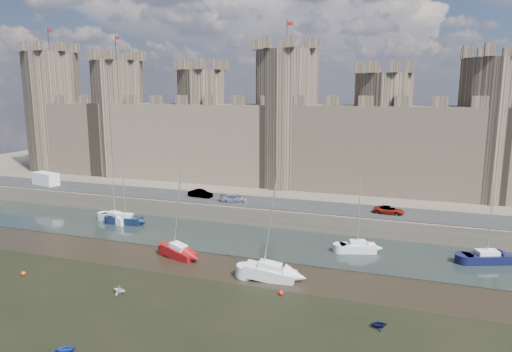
{
  "coord_description": "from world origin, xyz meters",
  "views": [
    {
      "loc": [
        23.36,
        -28.2,
        18.6
      ],
      "look_at": [
        5.68,
        22.0,
        8.81
      ],
      "focal_mm": 32.0,
      "sensor_mm": 36.0,
      "label": 1
    }
  ],
  "objects_px": {
    "car_0": "(49,181)",
    "dinghy_1": "(65,349)",
    "sailboat_1": "(125,219)",
    "sailboat_2": "(358,247)",
    "sailboat_3": "(487,257)",
    "car_2": "(235,198)",
    "van": "(46,179)",
    "car_1": "(200,194)",
    "sailboat_4": "(179,251)",
    "sailboat_0": "(115,217)",
    "car_3": "(389,210)",
    "sailboat_5": "(270,272)"
  },
  "relations": [
    {
      "from": "car_1",
      "to": "sailboat_2",
      "type": "xyz_separation_m",
      "value": [
        25.31,
        -9.97,
        -2.39
      ]
    },
    {
      "from": "car_1",
      "to": "sailboat_2",
      "type": "relative_size",
      "value": 0.43
    },
    {
      "from": "van",
      "to": "sailboat_5",
      "type": "distance_m",
      "value": 51.98
    },
    {
      "from": "sailboat_4",
      "to": "sailboat_5",
      "type": "distance_m",
      "value": 11.96
    },
    {
      "from": "car_3",
      "to": "dinghy_1",
      "type": "height_order",
      "value": "car_3"
    },
    {
      "from": "sailboat_3",
      "to": "sailboat_4",
      "type": "height_order",
      "value": "sailboat_4"
    },
    {
      "from": "car_1",
      "to": "sailboat_1",
      "type": "distance_m",
      "value": 11.98
    },
    {
      "from": "car_2",
      "to": "sailboat_2",
      "type": "distance_m",
      "value": 21.24
    },
    {
      "from": "sailboat_3",
      "to": "sailboat_4",
      "type": "distance_m",
      "value": 34.34
    },
    {
      "from": "car_1",
      "to": "sailboat_0",
      "type": "xyz_separation_m",
      "value": [
        -9.44,
        -8.78,
        -2.4
      ]
    },
    {
      "from": "sailboat_3",
      "to": "sailboat_2",
      "type": "bearing_deg",
      "value": 163.97
    },
    {
      "from": "van",
      "to": "dinghy_1",
      "type": "distance_m",
      "value": 53.66
    },
    {
      "from": "sailboat_1",
      "to": "dinghy_1",
      "type": "height_order",
      "value": "sailboat_1"
    },
    {
      "from": "van",
      "to": "sailboat_3",
      "type": "distance_m",
      "value": 69.52
    },
    {
      "from": "sailboat_3",
      "to": "dinghy_1",
      "type": "xyz_separation_m",
      "value": [
        -31.15,
        -29.72,
        -0.33
      ]
    },
    {
      "from": "car_0",
      "to": "sailboat_5",
      "type": "height_order",
      "value": "sailboat_5"
    },
    {
      "from": "car_2",
      "to": "dinghy_1",
      "type": "relative_size",
      "value": 2.83
    },
    {
      "from": "car_3",
      "to": "sailboat_2",
      "type": "xyz_separation_m",
      "value": [
        -2.87,
        -9.58,
        -2.3
      ]
    },
    {
      "from": "sailboat_1",
      "to": "car_0",
      "type": "bearing_deg",
      "value": 151.74
    },
    {
      "from": "car_0",
      "to": "dinghy_1",
      "type": "height_order",
      "value": "car_0"
    },
    {
      "from": "car_2",
      "to": "car_0",
      "type": "bearing_deg",
      "value": 73.57
    },
    {
      "from": "van",
      "to": "sailboat_1",
      "type": "height_order",
      "value": "sailboat_1"
    },
    {
      "from": "van",
      "to": "sailboat_5",
      "type": "bearing_deg",
      "value": -9.46
    },
    {
      "from": "sailboat_2",
      "to": "sailboat_3",
      "type": "height_order",
      "value": "sailboat_2"
    },
    {
      "from": "van",
      "to": "sailboat_0",
      "type": "relative_size",
      "value": 0.56
    },
    {
      "from": "van",
      "to": "car_2",
      "type": "bearing_deg",
      "value": 12.59
    },
    {
      "from": "dinghy_1",
      "to": "sailboat_3",
      "type": "bearing_deg",
      "value": -83.29
    },
    {
      "from": "car_0",
      "to": "car_1",
      "type": "distance_m",
      "value": 30.09
    },
    {
      "from": "sailboat_0",
      "to": "car_2",
      "type": "bearing_deg",
      "value": 42.49
    },
    {
      "from": "sailboat_0",
      "to": "sailboat_5",
      "type": "distance_m",
      "value": 29.92
    },
    {
      "from": "car_1",
      "to": "sailboat_4",
      "type": "bearing_deg",
      "value": -155.66
    },
    {
      "from": "sailboat_3",
      "to": "car_2",
      "type": "bearing_deg",
      "value": 145.71
    },
    {
      "from": "car_2",
      "to": "sailboat_3",
      "type": "relative_size",
      "value": 0.46
    },
    {
      "from": "car_1",
      "to": "car_2",
      "type": "xyz_separation_m",
      "value": [
        6.15,
        -1.11,
        -0.04
      ]
    },
    {
      "from": "car_3",
      "to": "sailboat_5",
      "type": "height_order",
      "value": "sailboat_5"
    },
    {
      "from": "van",
      "to": "sailboat_2",
      "type": "distance_m",
      "value": 55.99
    },
    {
      "from": "sailboat_2",
      "to": "sailboat_4",
      "type": "bearing_deg",
      "value": -174.01
    },
    {
      "from": "sailboat_1",
      "to": "sailboat_2",
      "type": "xyz_separation_m",
      "value": [
        32.75,
        -0.89,
        -0.01
      ]
    },
    {
      "from": "sailboat_4",
      "to": "dinghy_1",
      "type": "height_order",
      "value": "sailboat_4"
    },
    {
      "from": "sailboat_1",
      "to": "sailboat_2",
      "type": "height_order",
      "value": "sailboat_1"
    },
    {
      "from": "car_0",
      "to": "sailboat_4",
      "type": "height_order",
      "value": "sailboat_4"
    },
    {
      "from": "sailboat_0",
      "to": "car_3",
      "type": "bearing_deg",
      "value": 28.85
    },
    {
      "from": "car_3",
      "to": "sailboat_2",
      "type": "relative_size",
      "value": 0.44
    },
    {
      "from": "car_1",
      "to": "sailboat_0",
      "type": "height_order",
      "value": "sailboat_0"
    },
    {
      "from": "sailboat_2",
      "to": "sailboat_3",
      "type": "distance_m",
      "value": 13.93
    },
    {
      "from": "car_1",
      "to": "car_3",
      "type": "distance_m",
      "value": 28.18
    },
    {
      "from": "sailboat_0",
      "to": "sailboat_4",
      "type": "bearing_deg",
      "value": -15.22
    },
    {
      "from": "car_0",
      "to": "car_2",
      "type": "distance_m",
      "value": 36.27
    },
    {
      "from": "car_2",
      "to": "sailboat_0",
      "type": "relative_size",
      "value": 0.44
    },
    {
      "from": "car_0",
      "to": "van",
      "type": "distance_m",
      "value": 1.17
    }
  ]
}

